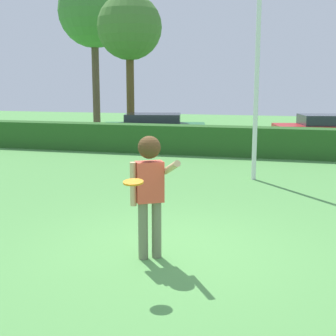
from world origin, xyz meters
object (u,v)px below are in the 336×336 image
(parked_car_green, at_px, (153,128))
(birch_tree, at_px, (129,28))
(lamppost, at_px, (257,62))
(willow_tree, at_px, (94,12))
(person, at_px, (150,182))
(frisbee, at_px, (133,182))
(parked_car_red, at_px, (328,129))

(parked_car_green, bearing_deg, birch_tree, 130.35)
(lamppost, distance_m, willow_tree, 16.02)
(willow_tree, xyz_separation_m, birch_tree, (3.54, -4.24, -1.38))
(birch_tree, bearing_deg, person, -69.36)
(birch_tree, bearing_deg, frisbee, -70.25)
(lamppost, height_order, parked_car_green, lamppost)
(parked_car_red, relative_size, willow_tree, 0.55)
(person, xyz_separation_m, frisbee, (0.05, -0.85, 0.18))
(parked_car_red, bearing_deg, birch_tree, 175.56)
(parked_car_red, bearing_deg, frisbee, -102.63)
(parked_car_green, height_order, birch_tree, birch_tree)
(willow_tree, bearing_deg, parked_car_green, -50.00)
(frisbee, bearing_deg, birch_tree, 109.75)
(person, height_order, lamppost, lamppost)
(frisbee, bearing_deg, lamppost, 82.55)
(parked_car_red, bearing_deg, person, -103.62)
(willow_tree, bearing_deg, person, -64.24)
(lamppost, distance_m, parked_car_green, 7.94)
(person, bearing_deg, lamppost, 81.02)
(frisbee, distance_m, willow_tree, 21.69)
(lamppost, xyz_separation_m, birch_tree, (-6.26, 8.02, 1.85))
(lamppost, xyz_separation_m, parked_car_green, (-4.59, 6.05, -2.31))
(birch_tree, bearing_deg, parked_car_green, -49.65)
(person, bearing_deg, parked_car_red, 76.38)
(parked_car_green, bearing_deg, frisbee, -74.13)
(person, bearing_deg, frisbee, -86.36)
(parked_car_green, xyz_separation_m, willow_tree, (-5.21, 6.21, 5.55))
(parked_car_red, xyz_separation_m, willow_tree, (-12.09, 4.90, 5.55))
(person, xyz_separation_m, parked_car_red, (3.25, 13.41, -0.43))
(frisbee, relative_size, parked_car_green, 0.06)
(person, distance_m, willow_tree, 20.97)
(frisbee, xyz_separation_m, willow_tree, (-8.89, 19.16, 4.93))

